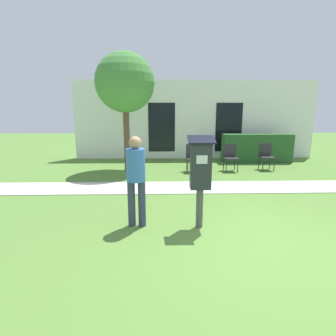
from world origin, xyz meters
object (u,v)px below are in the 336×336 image
parking_meter (201,170)px  outdoor_chair_right (266,154)px  outdoor_chair_middle (230,155)px  person_standing (136,175)px  outdoor_chair_left (193,156)px

parking_meter → outdoor_chair_right: bearing=57.0°
outdoor_chair_right → outdoor_chair_middle: bearing=-155.3°
person_standing → outdoor_chair_middle: 5.11m
parking_meter → outdoor_chair_middle: parking_meter is taller
outdoor_chair_middle → outdoor_chair_right: 1.28m
person_standing → outdoor_chair_right: (4.02, 4.44, -0.40)m
parking_meter → outdoor_chair_left: parking_meter is taller
outdoor_chair_middle → person_standing: bearing=-118.2°
outdoor_chair_middle → outdoor_chair_right: bearing=10.9°
parking_meter → person_standing: (-1.09, 0.07, -0.09)m
parking_meter → outdoor_chair_middle: bearing=69.2°
outdoor_chair_middle → parking_meter: bearing=-106.4°
parking_meter → person_standing: parking_meter is taller
person_standing → outdoor_chair_middle: size_ratio=1.76×
person_standing → parking_meter: bearing=32.6°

